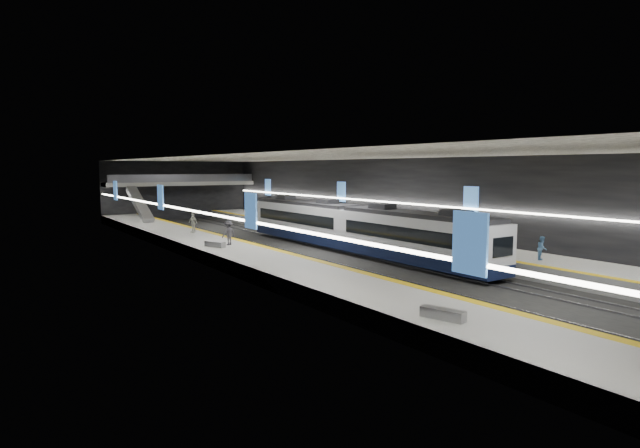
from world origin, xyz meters
TOP-DOWN VIEW (x-y plane):
  - ground at (0.00, 0.00)m, footprint 70.00×70.00m
  - ceiling at (0.00, 0.00)m, footprint 20.00×70.00m
  - wall_left at (-10.00, 0.00)m, footprint 0.04×70.00m
  - wall_right at (10.00, 0.00)m, footprint 0.04×70.00m
  - wall_back at (0.00, 35.00)m, footprint 20.00×0.04m
  - platform_left at (-7.50, 0.00)m, footprint 5.00×70.00m
  - tile_surface_left at (-7.50, 0.00)m, footprint 5.00×70.00m
  - tactile_strip_left at (-5.30, 0.00)m, footprint 0.60×70.00m
  - platform_right at (7.50, 0.00)m, footprint 5.00×70.00m
  - tile_surface_right at (7.50, 0.00)m, footprint 5.00×70.00m
  - tactile_strip_right at (5.30, 0.00)m, footprint 0.60×70.00m
  - rails at (-0.00, 0.00)m, footprint 6.52×70.00m
  - train at (2.50, -1.91)m, footprint 2.69×30.04m
  - ad_posters at (-0.00, 1.00)m, footprint 19.94×53.50m
  - cove_light_left at (-9.80, 0.00)m, footprint 0.25×68.60m
  - cove_light_right at (9.80, 0.00)m, footprint 0.25×68.60m
  - mezzanine_bridge at (0.00, 32.93)m, footprint 20.00×3.00m
  - escalator at (-7.50, 26.00)m, footprint 1.20×7.50m
  - bench_left_near at (-8.60, -22.59)m, footprint 1.01×1.92m
  - bench_left_far at (-8.51, 1.14)m, footprint 1.15×1.89m
  - bench_right_near at (9.37, -10.85)m, footprint 0.61×1.88m
  - bench_right_far at (8.63, 3.76)m, footprint 0.93×2.12m
  - passenger_right_a at (6.13, 2.40)m, footprint 0.55×0.72m
  - passenger_right_b at (7.27, -16.37)m, footprint 0.95×0.87m
  - passenger_left_a at (-6.58, 11.10)m, footprint 0.83×1.17m
  - passenger_left_b at (-7.21, 1.51)m, footprint 1.42×1.08m

SIDE VIEW (x-z plane):
  - ground at x=0.00m, z-range 0.00..0.00m
  - rails at x=0.00m, z-range 0.00..0.12m
  - platform_left at x=-7.50m, z-range 0.00..1.00m
  - platform_right at x=7.50m, z-range 0.00..1.00m
  - tile_surface_left at x=-7.50m, z-range 1.00..1.02m
  - tile_surface_right at x=7.50m, z-range 1.00..1.02m
  - tactile_strip_left at x=-5.30m, z-range 1.01..1.03m
  - tactile_strip_right at x=5.30m, z-range 1.01..1.03m
  - bench_left_far at x=-8.51m, z-range 1.00..1.45m
  - bench_left_near at x=-8.60m, z-range 1.00..1.45m
  - bench_right_near at x=9.37m, z-range 1.00..1.45m
  - bench_right_far at x=8.63m, z-range 1.00..1.50m
  - passenger_right_b at x=7.27m, z-range 1.00..2.59m
  - passenger_right_a at x=6.13m, z-range 1.00..2.76m
  - passenger_left_a at x=-6.58m, z-range 1.00..2.84m
  - passenger_left_b at x=-7.21m, z-range 1.00..2.94m
  - train at x=2.50m, z-range 0.40..4.00m
  - escalator at x=-7.50m, z-range 0.94..4.86m
  - cove_light_left at x=-9.80m, z-range 3.74..3.86m
  - cove_light_right at x=9.80m, z-range 3.74..3.86m
  - wall_left at x=-10.00m, z-range 0.00..8.00m
  - wall_right at x=10.00m, z-range 0.00..8.00m
  - wall_back at x=0.00m, z-range 0.00..8.00m
  - ad_posters at x=0.00m, z-range 3.40..5.60m
  - mezzanine_bridge at x=0.00m, z-range 4.29..5.79m
  - ceiling at x=0.00m, z-range 7.98..8.02m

